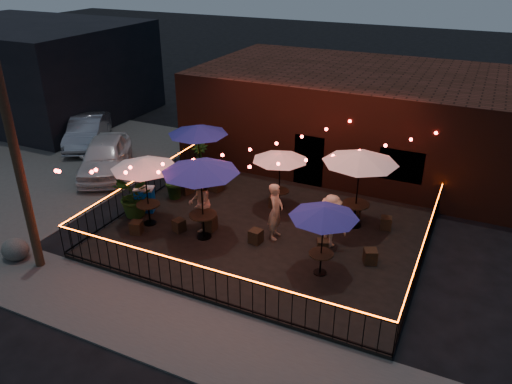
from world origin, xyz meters
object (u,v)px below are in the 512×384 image
at_px(utility_pole, 13,141).
at_px(cafe_table_0, 144,164).
at_px(cafe_table_1, 198,130).
at_px(cafe_table_4, 324,213).
at_px(cafe_table_2, 200,168).
at_px(cafe_table_3, 280,157).
at_px(cafe_table_5, 360,158).
at_px(cooler, 145,199).
at_px(boulder, 15,249).

bearing_deg(utility_pole, cafe_table_0, 64.43).
height_order(cafe_table_1, cafe_table_4, cafe_table_1).
height_order(cafe_table_0, cafe_table_2, cafe_table_2).
distance_m(cafe_table_0, cafe_table_3, 4.63).
xyz_separation_m(cafe_table_1, cafe_table_3, (3.52, -0.36, -0.33)).
relative_size(cafe_table_5, cooler, 3.16).
bearing_deg(cafe_table_3, cooler, -151.57).
bearing_deg(cafe_table_1, cafe_table_0, -90.00).
bearing_deg(cafe_table_1, boulder, -110.67).
bearing_deg(utility_pole, cooler, 77.47).
relative_size(cafe_table_0, cafe_table_4, 1.11).
bearing_deg(boulder, cafe_table_3, 46.42).
relative_size(utility_pole, boulder, 8.97).
bearing_deg(cafe_table_3, cafe_table_5, -2.81).
xyz_separation_m(cafe_table_0, cooler, (-0.70, 0.70, -1.75)).
distance_m(cafe_table_4, cooler, 7.14).
height_order(cafe_table_4, cafe_table_5, cafe_table_5).
distance_m(cafe_table_4, boulder, 9.45).
bearing_deg(cafe_table_5, cafe_table_1, 175.49).
bearing_deg(cooler, cafe_table_3, 7.01).
bearing_deg(cooler, cafe_table_4, -29.45).
bearing_deg(cafe_table_3, boulder, -133.58).
bearing_deg(cooler, cafe_table_0, -66.61).
bearing_deg(boulder, cafe_table_1, 69.33).
height_order(cafe_table_0, cafe_table_3, cafe_table_0).
bearing_deg(cafe_table_1, utility_pole, -103.43).
height_order(utility_pole, cafe_table_3, utility_pole).
bearing_deg(cafe_table_0, cafe_table_5, 24.16).
distance_m(cafe_table_1, boulder, 7.50).
relative_size(utility_pole, cafe_table_4, 3.32).
relative_size(cafe_table_2, cafe_table_3, 1.48).
bearing_deg(cafe_table_0, cafe_table_4, -2.49).
height_order(cafe_table_2, boulder, cafe_table_2).
relative_size(cooler, boulder, 1.01).
distance_m(cafe_table_3, cafe_table_5, 2.88).
bearing_deg(utility_pole, cafe_table_2, 42.05).
bearing_deg(cafe_table_1, cafe_table_4, -30.28).
distance_m(cafe_table_1, cafe_table_2, 3.96).
height_order(cafe_table_2, cafe_table_4, cafe_table_2).
bearing_deg(boulder, cafe_table_0, 53.08).
xyz_separation_m(cafe_table_5, cooler, (-7.06, -2.15, -2.02)).
bearing_deg(cafe_table_4, cooler, 171.96).
distance_m(cafe_table_3, boulder, 8.98).
xyz_separation_m(cafe_table_2, cooler, (-2.83, 0.68, -2.01)).
relative_size(cafe_table_5, boulder, 3.19).
height_order(utility_pole, cafe_table_5, utility_pole).
xyz_separation_m(utility_pole, cafe_table_4, (7.81, 3.07, -1.88)).
bearing_deg(cafe_table_3, cafe_table_0, -139.67).
xyz_separation_m(utility_pole, cafe_table_1, (1.60, 6.70, -1.54)).
height_order(utility_pole, boulder, utility_pole).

